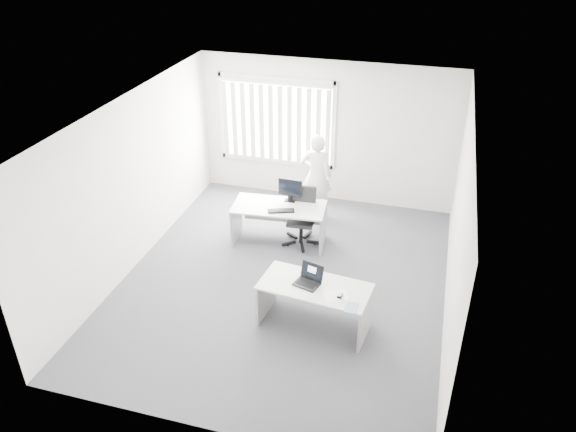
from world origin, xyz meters
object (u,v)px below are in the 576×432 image
(laptop, at_px, (307,277))
(monitor, at_px, (290,190))
(desk_near, at_px, (315,297))
(office_chair, at_px, (302,226))
(person, at_px, (316,175))
(desk_far, at_px, (279,216))

(laptop, relative_size, monitor, 0.81)
(desk_near, height_order, office_chair, office_chair)
(desk_near, xyz_separation_m, person, (-0.74, 3.22, 0.31))
(desk_far, xyz_separation_m, monitor, (0.13, 0.23, 0.41))
(person, bearing_deg, desk_near, 97.55)
(desk_far, xyz_separation_m, person, (0.37, 1.21, 0.29))
(desk_near, xyz_separation_m, desk_far, (-1.12, 2.01, 0.02))
(desk_far, relative_size, monitor, 3.93)
(laptop, height_order, monitor, monitor)
(desk_far, xyz_separation_m, laptop, (1.00, -2.02, 0.31))
(office_chair, bearing_deg, desk_far, -165.13)
(desk_near, height_order, monitor, monitor)
(office_chair, xyz_separation_m, monitor, (-0.24, 0.11, 0.61))
(desk_near, distance_m, office_chair, 2.26)
(person, xyz_separation_m, monitor, (-0.24, -0.98, 0.13))
(desk_near, distance_m, monitor, 2.48)
(person, distance_m, laptop, 3.29)
(person, bearing_deg, office_chair, 84.80)
(person, height_order, laptop, person)
(office_chair, height_order, person, person)
(laptop, bearing_deg, person, 117.78)
(office_chair, bearing_deg, laptop, -76.87)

